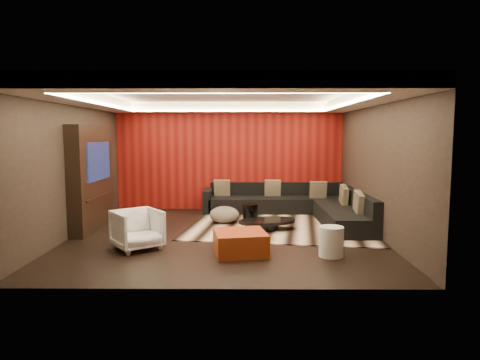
{
  "coord_description": "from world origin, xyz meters",
  "views": [
    {
      "loc": [
        0.37,
        -8.39,
        2.01
      ],
      "look_at": [
        0.3,
        0.6,
        1.05
      ],
      "focal_mm": 32.0,
      "sensor_mm": 36.0,
      "label": 1
    }
  ],
  "objects_px": {
    "drum_stool": "(250,213)",
    "coffee_table": "(267,225)",
    "sectional_sofa": "(299,207)",
    "white_side_table": "(331,242)",
    "orange_ottoman": "(240,243)",
    "armchair": "(137,229)"
  },
  "relations": [
    {
      "from": "white_side_table",
      "to": "armchair",
      "type": "bearing_deg",
      "value": 172.55
    },
    {
      "from": "coffee_table",
      "to": "drum_stool",
      "type": "bearing_deg",
      "value": 114.24
    },
    {
      "from": "coffee_table",
      "to": "drum_stool",
      "type": "xyz_separation_m",
      "value": [
        -0.35,
        0.78,
        0.1
      ]
    },
    {
      "from": "orange_ottoman",
      "to": "armchair",
      "type": "relative_size",
      "value": 1.1
    },
    {
      "from": "armchair",
      "to": "sectional_sofa",
      "type": "distance_m",
      "value": 4.35
    },
    {
      "from": "coffee_table",
      "to": "drum_stool",
      "type": "relative_size",
      "value": 2.99
    },
    {
      "from": "coffee_table",
      "to": "orange_ottoman",
      "type": "bearing_deg",
      "value": -107.62
    },
    {
      "from": "sectional_sofa",
      "to": "orange_ottoman",
      "type": "bearing_deg",
      "value": -113.97
    },
    {
      "from": "drum_stool",
      "to": "white_side_table",
      "type": "relative_size",
      "value": 0.82
    },
    {
      "from": "drum_stool",
      "to": "white_side_table",
      "type": "xyz_separation_m",
      "value": [
        1.29,
        -2.7,
        0.02
      ]
    },
    {
      "from": "drum_stool",
      "to": "sectional_sofa",
      "type": "bearing_deg",
      "value": 28.21
    },
    {
      "from": "drum_stool",
      "to": "armchair",
      "type": "bearing_deg",
      "value": -131.64
    },
    {
      "from": "coffee_table",
      "to": "sectional_sofa",
      "type": "xyz_separation_m",
      "value": [
        0.86,
        1.42,
        0.14
      ]
    },
    {
      "from": "drum_stool",
      "to": "sectional_sofa",
      "type": "distance_m",
      "value": 1.37
    },
    {
      "from": "drum_stool",
      "to": "coffee_table",
      "type": "bearing_deg",
      "value": -65.76
    },
    {
      "from": "drum_stool",
      "to": "armchair",
      "type": "relative_size",
      "value": 0.54
    },
    {
      "from": "armchair",
      "to": "drum_stool",
      "type": "bearing_deg",
      "value": 11.63
    },
    {
      "from": "coffee_table",
      "to": "armchair",
      "type": "relative_size",
      "value": 1.6
    },
    {
      "from": "coffee_table",
      "to": "sectional_sofa",
      "type": "distance_m",
      "value": 1.67
    },
    {
      "from": "drum_stool",
      "to": "orange_ottoman",
      "type": "height_order",
      "value": "drum_stool"
    },
    {
      "from": "sectional_sofa",
      "to": "white_side_table",
      "type": "bearing_deg",
      "value": -88.47
    },
    {
      "from": "orange_ottoman",
      "to": "sectional_sofa",
      "type": "height_order",
      "value": "sectional_sofa"
    }
  ]
}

